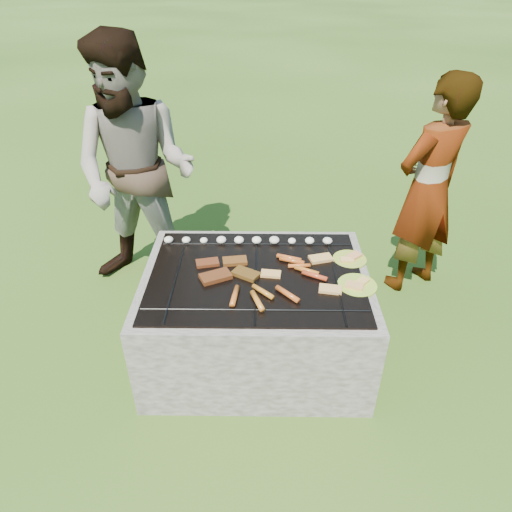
{
  "coord_description": "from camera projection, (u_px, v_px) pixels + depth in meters",
  "views": [
    {
      "loc": [
        0.03,
        -2.12,
        2.12
      ],
      "look_at": [
        0.0,
        0.05,
        0.7
      ],
      "focal_mm": 32.0,
      "sensor_mm": 36.0,
      "label": 1
    }
  ],
  "objects": [
    {
      "name": "mushrooms",
      "position": [
        257.0,
        240.0,
        2.87
      ],
      "size": [
        1.06,
        0.06,
        0.04
      ],
      "color": "beige",
      "rests_on": "fire_pit"
    },
    {
      "name": "lawn",
      "position": [
        256.0,
        351.0,
        2.93
      ],
      "size": [
        60.0,
        60.0,
        0.0
      ],
      "primitive_type": "plane",
      "color": "#234210",
      "rests_on": "ground"
    },
    {
      "name": "plate_near",
      "position": [
        357.0,
        285.0,
        2.51
      ],
      "size": [
        0.24,
        0.24,
        0.03
      ],
      "color": "gold",
      "rests_on": "fire_pit"
    },
    {
      "name": "plate_far",
      "position": [
        350.0,
        259.0,
        2.73
      ],
      "size": [
        0.24,
        0.24,
        0.03
      ],
      "color": "gold",
      "rests_on": "fire_pit"
    },
    {
      "name": "fire_pit",
      "position": [
        256.0,
        318.0,
        2.78
      ],
      "size": [
        1.3,
        1.0,
        0.62
      ],
      "color": "gray",
      "rests_on": "ground"
    },
    {
      "name": "bread_on_grate",
      "position": [
        311.0,
        272.0,
        2.6
      ],
      "size": [
        0.45,
        0.4,
        0.02
      ],
      "color": "tan",
      "rests_on": "fire_pit"
    },
    {
      "name": "bystander",
      "position": [
        136.0,
        173.0,
        3.1
      ],
      "size": [
        0.99,
        0.84,
        1.79
      ],
      "primitive_type": "imported",
      "rotation": [
        0.0,
        0.0,
        -0.2
      ],
      "color": "gray",
      "rests_on": "ground"
    },
    {
      "name": "sausages",
      "position": [
        281.0,
        280.0,
        2.52
      ],
      "size": [
        0.54,
        0.53,
        0.03
      ],
      "color": "orange",
      "rests_on": "fire_pit"
    },
    {
      "name": "cook",
      "position": [
        428.0,
        190.0,
        3.14
      ],
      "size": [
        0.68,
        0.61,
        1.57
      ],
      "primitive_type": "imported",
      "rotation": [
        0.0,
        0.0,
        3.67
      ],
      "color": "gray",
      "rests_on": "ground"
    },
    {
      "name": "pork_slabs",
      "position": [
        226.0,
        270.0,
        2.61
      ],
      "size": [
        0.39,
        0.29,
        0.02
      ],
      "color": "brown",
      "rests_on": "fire_pit"
    }
  ]
}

